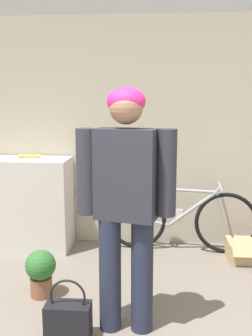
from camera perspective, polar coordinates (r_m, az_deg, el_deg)
wall_back at (r=4.53m, az=1.01°, el=5.10°), size 8.00×0.07×2.60m
side_shelf at (r=4.61m, az=-14.26°, el=-5.03°), size 1.00×0.50×1.03m
person at (r=2.77m, az=0.00°, el=-3.80°), size 0.70×0.30×1.77m
bicycle at (r=4.45m, az=7.85°, el=-7.34°), size 1.69×0.46×0.76m
banana at (r=4.55m, az=-13.89°, el=1.69°), size 0.31×0.09×0.04m
handbag at (r=3.02m, az=-8.39°, el=-20.95°), size 0.32×0.17×0.45m
cardboard_box at (r=4.45m, az=17.88°, el=-11.35°), size 0.52×0.41×0.27m
potted_plant at (r=3.57m, az=-12.27°, el=-14.34°), size 0.26×0.26×0.41m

